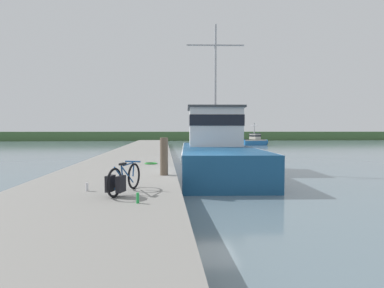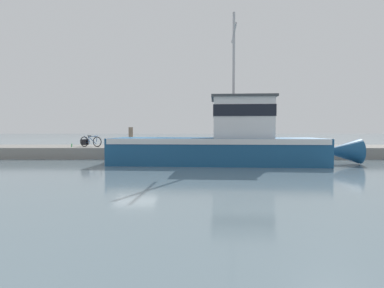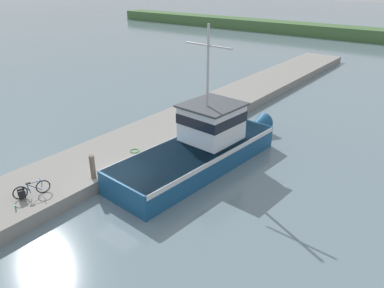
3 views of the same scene
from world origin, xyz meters
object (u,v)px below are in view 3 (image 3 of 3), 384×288
(fishing_boat_main, at_px, (203,145))
(water_bottle_by_bike, at_px, (15,207))
(water_bottle_on_curb, at_px, (27,185))
(mooring_post, at_px, (93,167))
(bicycle_touring, at_px, (28,191))

(fishing_boat_main, bearing_deg, water_bottle_by_bike, -104.87)
(water_bottle_by_bike, xyz_separation_m, water_bottle_on_curb, (-1.45, 1.47, -0.01))
(fishing_boat_main, height_order, mooring_post, fishing_boat_main)
(bicycle_touring, height_order, water_bottle_by_bike, bicycle_touring)
(mooring_post, relative_size, water_bottle_on_curb, 6.19)
(fishing_boat_main, distance_m, mooring_post, 6.69)
(water_bottle_by_bike, bearing_deg, water_bottle_on_curb, 134.74)
(bicycle_touring, bearing_deg, mooring_post, 90.99)
(mooring_post, bearing_deg, water_bottle_by_bike, -97.92)
(bicycle_touring, xyz_separation_m, mooring_post, (1.05, 3.14, 0.32))
(fishing_boat_main, bearing_deg, mooring_post, -111.76)
(bicycle_touring, height_order, mooring_post, mooring_post)
(water_bottle_on_curb, bearing_deg, fishing_boat_main, 60.36)
(bicycle_touring, xyz_separation_m, water_bottle_by_bike, (0.48, -1.00, -0.24))
(bicycle_touring, bearing_deg, water_bottle_on_curb, 174.07)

